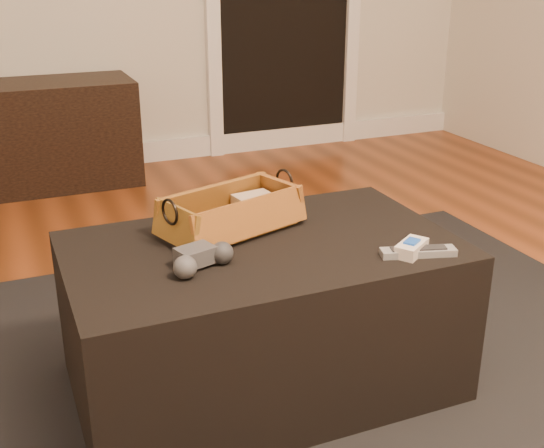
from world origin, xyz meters
name	(u,v)px	position (x,y,z in m)	size (l,w,h in m)	color
baseboard	(72,160)	(0.00, 2.73, 0.06)	(5.00, 0.04, 0.12)	white
area_rug	(270,393)	(0.22, 0.35, 0.01)	(2.60, 2.00, 0.01)	black
ottoman	(262,316)	(0.22, 0.40, 0.22)	(1.00, 0.60, 0.42)	black
tv_remote	(229,225)	(0.16, 0.50, 0.46)	(0.20, 0.05, 0.02)	black
cloth_bundle	(253,204)	(0.26, 0.58, 0.47)	(0.11, 0.07, 0.06)	#C7AF8A
wicker_basket	(231,215)	(0.18, 0.52, 0.48)	(0.43, 0.31, 0.14)	#A67225
game_controller	(201,258)	(0.03, 0.32, 0.46)	(0.18, 0.13, 0.06)	#3A3A3D
silver_remote	(418,252)	(0.55, 0.18, 0.44)	(0.19, 0.09, 0.02)	gray
cream_gadget	(411,248)	(0.54, 0.20, 0.45)	(0.11, 0.10, 0.04)	beige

